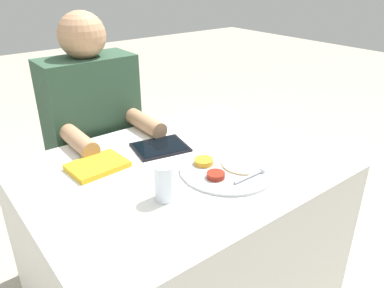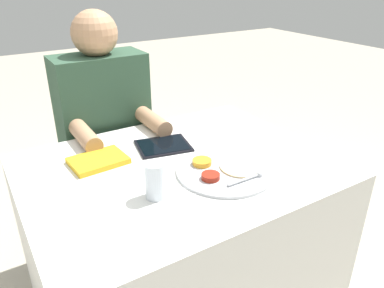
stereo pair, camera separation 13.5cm
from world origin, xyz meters
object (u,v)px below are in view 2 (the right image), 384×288
(tablet_device, at_px, (163,146))
(drinking_glass, at_px, (155,180))
(thali_tray, at_px, (225,171))
(red_notebook, at_px, (98,161))
(person_diner, at_px, (108,150))

(tablet_device, bearing_deg, drinking_glass, -121.33)
(thali_tray, xyz_separation_m, red_notebook, (-0.35, 0.29, 0.00))
(tablet_device, distance_m, person_diner, 0.43)
(red_notebook, relative_size, tablet_device, 0.87)
(drinking_glass, bearing_deg, thali_tray, 2.02)
(thali_tray, distance_m, person_diner, 0.72)
(tablet_device, relative_size, person_diner, 0.19)
(person_diner, bearing_deg, thali_tray, -74.63)
(person_diner, relative_size, drinking_glass, 10.41)
(drinking_glass, bearing_deg, tablet_device, 58.67)
(thali_tray, bearing_deg, red_notebook, 139.63)
(tablet_device, distance_m, drinking_glass, 0.36)
(tablet_device, height_order, drinking_glass, drinking_glass)
(red_notebook, distance_m, tablet_device, 0.26)
(thali_tray, height_order, tablet_device, thali_tray)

